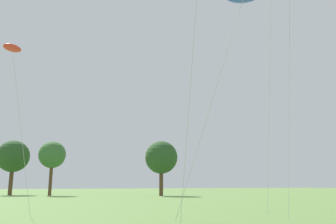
% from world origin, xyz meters
% --- Properties ---
extents(small_kite_stunt_black, '(2.25, 1.18, 9.11)m').
position_xyz_m(small_kite_stunt_black, '(-7.57, 17.93, 8.85)').
color(small_kite_stunt_black, red).
rests_on(small_kite_stunt_black, ground).
extents(tree_shrub_far, '(5.21, 5.21, 8.83)m').
position_xyz_m(tree_shrub_far, '(-6.47, 60.68, 6.18)').
color(tree_shrub_far, '#513823').
rests_on(tree_shrub_far, ground).
extents(tree_oak_right, '(4.95, 4.95, 8.21)m').
position_xyz_m(tree_oak_right, '(14.03, 46.84, 5.69)').
color(tree_oak_right, '#513823').
rests_on(tree_oak_right, ground).
extents(tree_oak_left, '(4.11, 4.11, 8.24)m').
position_xyz_m(tree_oak_left, '(-1.05, 54.47, 6.12)').
color(tree_oak_left, '#513823').
rests_on(tree_oak_left, ground).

